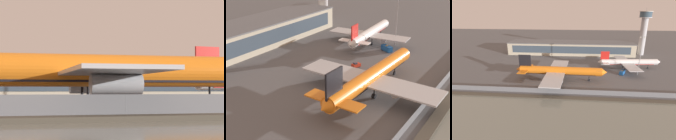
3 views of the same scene
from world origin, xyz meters
The scene contains 9 objects.
ground_plane centered at (0.00, 0.00, 0.00)m, with size 500.00×500.00×0.00m, color #565659.
shoreline_seawall centered at (0.00, -20.50, 0.25)m, with size 320.00×3.00×0.50m.
perimeter_fence centered at (0.00, -16.00, 1.17)m, with size 280.00×0.10×2.35m.
cargo_jet_orange centered at (1.26, 0.20, 5.27)m, with size 49.39×42.39×13.81m.
passenger_jet_white_red centered at (43.48, 23.28, 4.44)m, with size 40.70×35.17×11.63m.
baggage_tug centered at (16.17, 14.00, 0.81)m, with size 3.56×2.65×1.80m.
ops_van centered at (37.73, 12.40, 1.28)m, with size 4.32×5.57×2.48m.
terminal_building centered at (4.39, 62.27, 5.15)m, with size 106.03×20.83×10.28m.
apron_light_mast_apron_west centered at (46.71, 12.66, 12.58)m, with size 3.20×0.40×22.57m.
Camera 2 is at (-72.53, -37.10, 41.88)m, focal length 50.00 mm.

